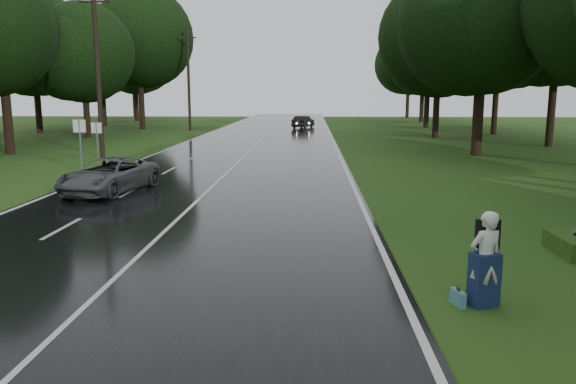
% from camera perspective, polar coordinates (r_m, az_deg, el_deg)
% --- Properties ---
extents(ground, '(160.00, 160.00, 0.00)m').
position_cam_1_polar(ground, '(14.11, -14.44, -5.89)').
color(ground, '#274915').
rests_on(ground, ground).
extents(road, '(12.00, 140.00, 0.04)m').
position_cam_1_polar(road, '(33.44, -4.59, 3.58)').
color(road, black).
rests_on(road, ground).
extents(lane_center, '(0.12, 140.00, 0.01)m').
position_cam_1_polar(lane_center, '(33.43, -4.59, 3.62)').
color(lane_center, silver).
rests_on(lane_center, road).
extents(grey_car, '(3.14, 5.07, 1.31)m').
position_cam_1_polar(grey_car, '(22.44, -17.97, 1.63)').
color(grey_car, '#46484B').
rests_on(grey_car, road).
extents(far_car, '(2.54, 4.23, 1.32)m').
position_cam_1_polar(far_car, '(61.92, 1.58, 7.24)').
color(far_car, black).
rests_on(far_car, road).
extents(hitchhiker, '(0.75, 0.72, 1.77)m').
position_cam_1_polar(hitchhiker, '(10.64, 19.67, -6.83)').
color(hitchhiker, silver).
rests_on(hitchhiker, ground).
extents(suitcase, '(0.22, 0.42, 0.29)m').
position_cam_1_polar(suitcase, '(10.71, 17.09, -10.40)').
color(suitcase, teal).
rests_on(suitcase, ground).
extents(utility_pole_mid, '(1.80, 0.28, 10.02)m').
position_cam_1_polar(utility_pole_mid, '(35.21, -18.53, 3.38)').
color(utility_pole_mid, black).
rests_on(utility_pole_mid, ground).
extents(utility_pole_far, '(1.80, 0.28, 10.41)m').
position_cam_1_polar(utility_pole_far, '(58.58, -10.05, 6.24)').
color(utility_pole_far, black).
rests_on(utility_pole_far, ground).
extents(road_sign_a, '(0.62, 0.10, 2.56)m').
position_cam_1_polar(road_sign_a, '(29.04, -20.43, 1.94)').
color(road_sign_a, white).
rests_on(road_sign_a, ground).
extents(road_sign_b, '(0.56, 0.10, 2.32)m').
position_cam_1_polar(road_sign_b, '(30.99, -18.93, 2.51)').
color(road_sign_b, white).
rests_on(road_sign_b, ground).
extents(tree_left_d, '(8.84, 8.84, 13.81)m').
position_cam_1_polar(tree_left_d, '(39.51, -26.67, 3.51)').
color(tree_left_d, black).
rests_on(tree_left_d, ground).
extents(tree_left_e, '(7.80, 7.80, 12.19)m').
position_cam_1_polar(tree_left_e, '(51.87, -19.90, 5.31)').
color(tree_left_e, black).
rests_on(tree_left_e, ground).
extents(tree_left_f, '(10.86, 10.86, 16.97)m').
position_cam_1_polar(tree_left_f, '(62.23, -14.74, 6.28)').
color(tree_left_f, black).
rests_on(tree_left_f, ground).
extents(tree_right_d, '(9.06, 9.06, 14.15)m').
position_cam_1_polar(tree_right_d, '(36.55, 18.78, 3.60)').
color(tree_right_d, black).
rests_on(tree_right_d, ground).
extents(tree_right_e, '(9.16, 9.16, 14.32)m').
position_cam_1_polar(tree_right_e, '(50.01, 14.90, 5.41)').
color(tree_right_e, black).
rests_on(tree_right_e, ground).
extents(tree_right_f, '(8.56, 8.56, 13.37)m').
position_cam_1_polar(tree_right_f, '(64.87, 14.01, 6.46)').
color(tree_right_f, black).
rests_on(tree_right_f, ground).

